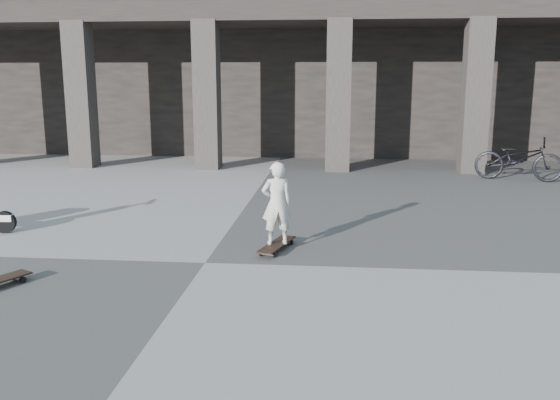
{
  "coord_description": "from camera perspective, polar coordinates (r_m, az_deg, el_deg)",
  "views": [
    {
      "loc": [
        1.76,
        -7.62,
        2.48
      ],
      "look_at": [
        0.92,
        1.2,
        0.65
      ],
      "focal_mm": 38.0,
      "sensor_mm": 36.0,
      "label": 1
    }
  ],
  "objects": [
    {
      "name": "bicycle",
      "position": [
        15.69,
        21.98,
        3.71
      ],
      "size": [
        2.16,
        1.25,
        1.08
      ],
      "primitive_type": "imported",
      "rotation": [
        0.0,
        0.0,
        1.29
      ],
      "color": "black",
      "rests_on": "ground"
    },
    {
      "name": "colonnade",
      "position": [
        21.47,
        0.79,
        13.14
      ],
      "size": [
        28.0,
        8.82,
        6.0
      ],
      "color": "black",
      "rests_on": "ground"
    },
    {
      "name": "child",
      "position": [
        8.55,
        -0.32,
        -0.31
      ],
      "size": [
        0.5,
        0.4,
        1.21
      ],
      "primitive_type": "imported",
      "rotation": [
        0.0,
        0.0,
        3.42
      ],
      "color": "beige",
      "rests_on": "longboard"
    },
    {
      "name": "ground",
      "position": [
        8.21,
        -7.22,
        -6.02
      ],
      "size": [
        90.0,
        90.0,
        0.0
      ],
      "primitive_type": "plane",
      "color": "#474744",
      "rests_on": "ground"
    },
    {
      "name": "longboard",
      "position": [
        8.7,
        -0.32,
        -4.35
      ],
      "size": [
        0.5,
        1.02,
        0.1
      ],
      "rotation": [
        0.0,
        0.0,
        1.29
      ],
      "color": "black",
      "rests_on": "ground"
    }
  ]
}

